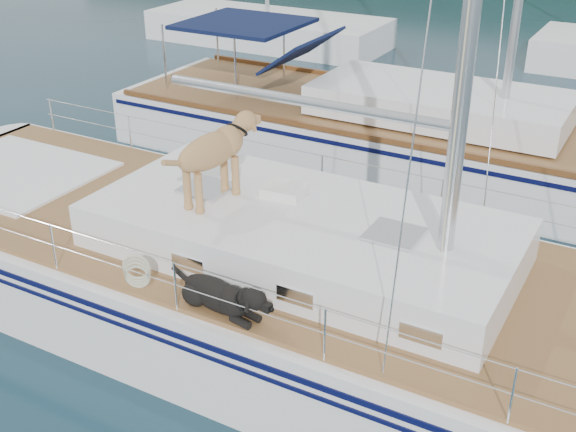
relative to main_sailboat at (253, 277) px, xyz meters
The scene contains 4 objects.
ground 0.69m from the main_sailboat, behind, with size 120.00×120.00×0.00m, color black.
main_sailboat is the anchor object (origin of this frame).
neighbor_sailboat 6.15m from the main_sailboat, 96.02° to the left, with size 11.00×3.50×13.30m.
bg_boat_west 16.18m from the main_sailboat, 120.01° to the left, with size 8.00×3.00×11.65m.
Camera 1 is at (4.48, -6.91, 5.69)m, focal length 45.00 mm.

